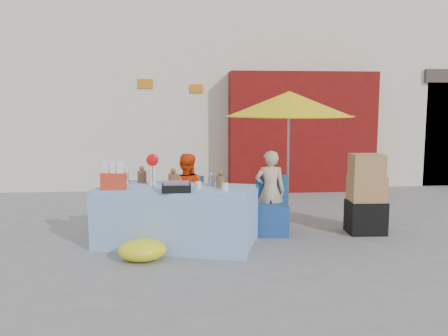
{
  "coord_description": "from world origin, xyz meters",
  "views": [
    {
      "loc": [
        -0.48,
        -6.01,
        1.88
      ],
      "look_at": [
        0.14,
        0.6,
        1.0
      ],
      "focal_mm": 38.0,
      "sensor_mm": 36.0,
      "label": 1
    }
  ],
  "objects": [
    {
      "name": "umbrella",
      "position": [
        1.15,
        0.98,
        1.89
      ],
      "size": [
        1.9,
        1.9,
        2.09
      ],
      "color": "gray",
      "rests_on": "ground"
    },
    {
      "name": "vendor_orange",
      "position": [
        -0.4,
        0.83,
        0.59
      ],
      "size": [
        0.63,
        0.52,
        1.19
      ],
      "primitive_type": "imported",
      "rotation": [
        0.0,
        0.0,
        3.01
      ],
      "color": "#F5410C",
      "rests_on": "ground"
    },
    {
      "name": "chair_left",
      "position": [
        -0.39,
        0.7,
        0.26
      ],
      "size": [
        0.54,
        0.53,
        0.85
      ],
      "rotation": [
        0.0,
        0.0,
        -0.13
      ],
      "color": "navy",
      "rests_on": "ground"
    },
    {
      "name": "chair_right",
      "position": [
        0.86,
        0.7,
        0.26
      ],
      "size": [
        0.54,
        0.53,
        0.85
      ],
      "rotation": [
        0.0,
        0.0,
        -0.13
      ],
      "color": "navy",
      "rests_on": "ground"
    },
    {
      "name": "ground",
      "position": [
        0.0,
        0.0,
        0.0
      ],
      "size": [
        80.0,
        80.0,
        0.0
      ],
      "primitive_type": "plane",
      "color": "slate",
      "rests_on": "ground"
    },
    {
      "name": "vendor_beige",
      "position": [
        0.85,
        0.83,
        0.61
      ],
      "size": [
        0.48,
        0.35,
        1.23
      ],
      "primitive_type": "imported",
      "rotation": [
        0.0,
        0.0,
        3.01
      ],
      "color": "#C7B28D",
      "rests_on": "ground"
    },
    {
      "name": "tarp_bundle",
      "position": [
        -0.95,
        -0.36,
        0.13
      ],
      "size": [
        0.72,
        0.66,
        0.27
      ],
      "primitive_type": "ellipsoid",
      "rotation": [
        0.0,
        0.0,
        0.39
      ],
      "color": "yellow",
      "rests_on": "ground"
    },
    {
      "name": "backdrop",
      "position": [
        0.52,
        7.52,
        3.1
      ],
      "size": [
        14.0,
        8.0,
        7.8
      ],
      "color": "silver",
      "rests_on": "ground"
    },
    {
      "name": "box_stack",
      "position": [
        2.24,
        0.61,
        0.54
      ],
      "size": [
        0.55,
        0.46,
        1.18
      ],
      "rotation": [
        0.0,
        0.0,
        -0.05
      ],
      "color": "black",
      "rests_on": "ground"
    },
    {
      "name": "market_table",
      "position": [
        -0.54,
        0.24,
        0.41
      ],
      "size": [
        2.27,
        1.53,
        1.25
      ],
      "rotation": [
        0.0,
        0.0,
        -0.3
      ],
      "color": "#8AA4DC",
      "rests_on": "ground"
    }
  ]
}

